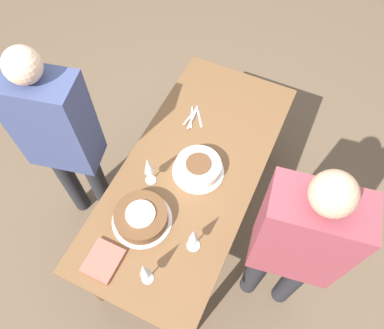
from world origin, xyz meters
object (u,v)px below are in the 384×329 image
cake_front_chocolate (141,217)px  wine_glass_extra (148,167)px  cake_center_white (198,168)px  person_watching (296,245)px  person_cutting (60,137)px  wine_glass_far (144,270)px  wine_glass_near (193,236)px

cake_front_chocolate → wine_glass_extra: size_ratio=1.43×
cake_center_white → person_watching: size_ratio=0.19×
person_cutting → person_watching: (0.04, 1.36, 0.00)m
wine_glass_far → wine_glass_extra: 0.56m
person_cutting → cake_center_white: bearing=4.7°
wine_glass_far → person_watching: bearing=123.4°
person_cutting → wine_glass_extra: bearing=-5.8°
cake_front_chocolate → wine_glass_near: wine_glass_near is taller
wine_glass_extra → person_watching: bearing=82.9°
cake_center_white → wine_glass_extra: size_ratio=1.32×
cake_center_white → wine_glass_near: 0.46m
cake_center_white → cake_front_chocolate: (0.41, -0.15, -0.00)m
cake_front_chocolate → wine_glass_far: wine_glass_far is taller
cake_front_chocolate → wine_glass_far: (0.26, 0.18, 0.12)m
wine_glass_far → person_cutting: (-0.44, -0.76, 0.05)m
cake_center_white → cake_front_chocolate: bearing=-20.2°
wine_glass_extra → wine_glass_far: bearing=26.5°
cake_front_chocolate → person_watching: (-0.13, 0.78, 0.17)m
wine_glass_far → person_cutting: person_cutting is taller
cake_front_chocolate → person_watching: bearing=99.7°
cake_center_white → wine_glass_near: bearing=21.2°
wine_glass_far → person_watching: person_watching is taller
wine_glass_extra → cake_center_white: bearing=127.1°
person_watching → person_cutting: bearing=-10.5°
wine_glass_near → wine_glass_extra: (-0.25, -0.39, 0.01)m
person_watching → wine_glass_far: bearing=24.8°
cake_front_chocolate → wine_glass_extra: 0.27m
person_watching → cake_front_chocolate: bearing=1.0°
cake_front_chocolate → person_cutting: bearing=-106.7°
cake_front_chocolate → person_cutting: (-0.18, -0.59, 0.16)m
cake_front_chocolate → person_watching: person_watching is taller
wine_glass_far → wine_glass_extra: size_ratio=1.01×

